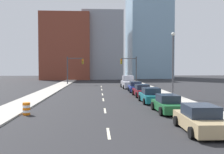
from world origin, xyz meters
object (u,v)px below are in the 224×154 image
object	(u,v)px
traffic_barrel	(26,109)
traffic_signal_right	(132,67)
sedan_green	(168,104)
sedan_teal	(151,96)
sedan_maroon	(142,91)
traffic_signal_left	(72,67)
sedan_blue	(136,87)
pickup_truck_silver	(128,83)
sedan_tan	(200,120)
street_lamp	(173,60)
sedan_yellow	(128,82)

from	to	relation	value
traffic_barrel	traffic_signal_right	bearing A→B (deg)	69.22
traffic_barrel	sedan_green	size ratio (longest dim) A/B	0.22
traffic_barrel	sedan_teal	distance (m)	12.44
traffic_signal_right	sedan_maroon	bearing A→B (deg)	-94.31
traffic_signal_left	sedan_blue	world-z (taller)	traffic_signal_left
traffic_signal_right	pickup_truck_silver	world-z (taller)	traffic_signal_right
traffic_barrel	sedan_blue	size ratio (longest dim) A/B	0.22
traffic_barrel	pickup_truck_silver	distance (m)	26.28
traffic_signal_right	sedan_tan	world-z (taller)	traffic_signal_right
street_lamp	sedan_green	bearing A→B (deg)	-109.13
sedan_tan	pickup_truck_silver	bearing A→B (deg)	92.80
traffic_signal_right	pickup_truck_silver	xyz separation A→B (m)	(-1.81, -9.25, -2.88)
traffic_signal_left	sedan_teal	xyz separation A→B (m)	(10.87, -27.27, -3.06)
traffic_signal_left	pickup_truck_silver	size ratio (longest dim) A/B	1.01
sedan_teal	sedan_maroon	world-z (taller)	sedan_teal
sedan_teal	sedan_yellow	distance (m)	23.67
sedan_maroon	sedan_green	bearing A→B (deg)	-89.53
sedan_tan	sedan_teal	size ratio (longest dim) A/B	1.06
street_lamp	sedan_teal	xyz separation A→B (m)	(-3.43, -3.82, -3.84)
sedan_tan	sedan_teal	bearing A→B (deg)	93.69
traffic_signal_left	sedan_teal	bearing A→B (deg)	-68.27
traffic_barrel	sedan_maroon	distance (m)	15.81
sedan_green	sedan_blue	xyz separation A→B (m)	(-0.13, 16.48, 0.02)
traffic_signal_left	traffic_barrel	bearing A→B (deg)	-90.10
street_lamp	sedan_maroon	xyz separation A→B (m)	(-3.39, 1.63, -3.84)
traffic_barrel	sedan_teal	bearing A→B (deg)	28.55
sedan_blue	sedan_teal	bearing A→B (deg)	-88.63
street_lamp	sedan_teal	bearing A→B (deg)	-131.93
traffic_signal_left	pickup_truck_silver	xyz separation A→B (m)	(10.74, -9.25, -2.88)
street_lamp	sedan_blue	xyz separation A→B (m)	(-3.36, 7.16, -3.85)
sedan_green	sedan_blue	world-z (taller)	sedan_blue
sedan_tan	sedan_blue	distance (m)	22.49
sedan_yellow	sedan_maroon	bearing A→B (deg)	-94.47
sedan_teal	sedan_yellow	bearing A→B (deg)	88.38
sedan_teal	sedan_yellow	world-z (taller)	sedan_teal
street_lamp	traffic_barrel	bearing A→B (deg)	-145.78
sedan_blue	pickup_truck_silver	xyz separation A→B (m)	(-0.19, 7.04, 0.19)
traffic_signal_left	sedan_tan	xyz separation A→B (m)	(11.24, -38.78, -3.06)
sedan_yellow	street_lamp	bearing A→B (deg)	-84.63
traffic_signal_left	sedan_tan	size ratio (longest dim) A/B	1.29
traffic_signal_left	sedan_tan	world-z (taller)	traffic_signal_left
traffic_barrel	sedan_blue	distance (m)	20.17
sedan_green	sedan_teal	distance (m)	5.52
sedan_green	sedan_blue	distance (m)	16.49
sedan_green	traffic_signal_right	bearing A→B (deg)	86.58
traffic_signal_left	sedan_green	xyz separation A→B (m)	(11.06, -32.78, -3.09)
traffic_barrel	pickup_truck_silver	xyz separation A→B (m)	(10.80, 23.96, 0.40)
sedan_teal	sedan_tan	bearing A→B (deg)	-88.65
traffic_barrel	pickup_truck_silver	size ratio (longest dim) A/B	0.16
sedan_green	traffic_barrel	bearing A→B (deg)	-178.61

